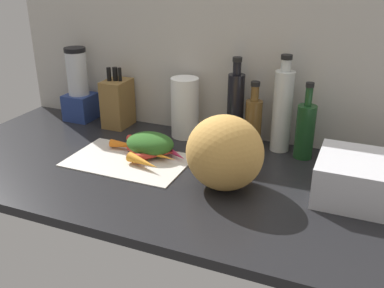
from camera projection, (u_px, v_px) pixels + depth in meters
The scene contains 20 objects.
ground_plane at pixel (167, 172), 149.36cm from camera, with size 170.00×80.00×3.00cm, color black.
wall_back at pixel (208, 59), 169.50cm from camera, with size 170.00×3.00×60.00cm, color #BCB7AD.
cutting_board at pixel (129, 160), 154.14cm from camera, with size 41.96×26.53×0.80cm, color beige.
carrot_0 at pixel (128, 145), 161.05cm from camera, with size 3.03×3.03×14.23cm, color orange.
carrot_1 at pixel (156, 155), 153.34cm from camera, with size 3.03×3.03×16.86cm, color red.
carrot_2 at pixel (155, 154), 153.67cm from camera, with size 3.22×3.22×17.21cm, color orange.
carrot_3 at pixel (143, 162), 147.43cm from camera, with size 3.55×3.55×13.21cm, color orange.
carrot_4 at pixel (177, 154), 154.50cm from camera, with size 2.41×2.41×10.38cm, color #B2264C.
carrot_5 at pixel (137, 155), 154.31cm from camera, with size 2.41×2.41×14.25cm, color red.
carrot_6 at pixel (133, 146), 161.13cm from camera, with size 2.82×2.82×15.40cm, color red.
carrot_greens_pile at pixel (150, 143), 157.00cm from camera, with size 17.84×13.73×7.55cm, color #2D6023.
winter_squash at pixel (225, 153), 132.26cm from camera, with size 23.97×22.26×23.43cm, color gold.
knife_block at pixel (118, 103), 182.60cm from camera, with size 9.47×12.87×25.28cm.
blender_appliance at pixel (79, 89), 188.76cm from camera, with size 11.77×11.77×31.59cm.
paper_towel_roll at pixel (185, 108), 171.18cm from camera, with size 10.88×10.88×23.77cm, color white.
bottle_0 at pixel (235, 107), 163.36cm from camera, with size 6.30×6.30×33.38cm.
bottle_1 at pixel (253, 122), 161.54cm from camera, with size 6.27×6.27×25.45cm.
bottle_2 at pixel (282, 109), 157.24cm from camera, with size 7.08×7.08×35.55cm.
bottle_3 at pixel (305, 130), 153.12cm from camera, with size 6.72×6.72×27.56cm.
dish_rack at pixel (368, 180), 127.50cm from camera, with size 29.00×24.38×12.54cm, color silver.
Camera 1 is at (59.69, -119.57, 66.45)cm, focal length 40.83 mm.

